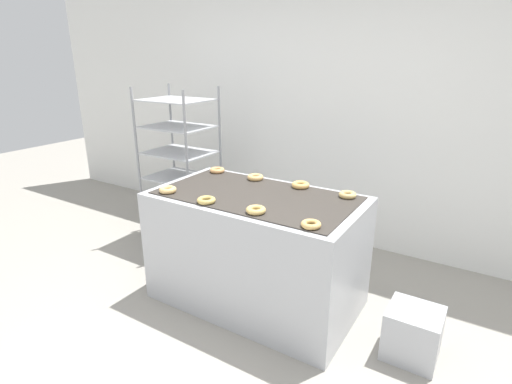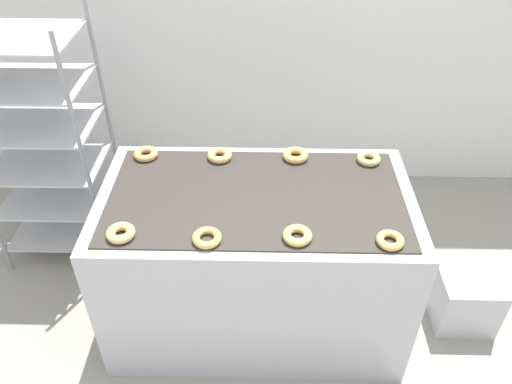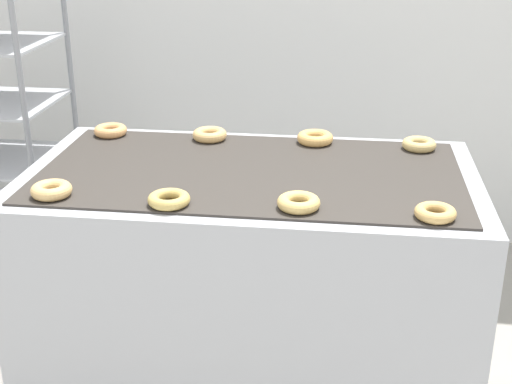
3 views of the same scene
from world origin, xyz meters
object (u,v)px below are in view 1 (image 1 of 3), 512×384
Objects in this scene: baking_rack_cart at (180,165)px; donut_near_midright at (256,210)px; fryer_machine at (256,249)px; glaze_bin at (413,333)px; donut_near_right at (311,224)px; donut_near_left at (168,190)px; donut_near_midleft at (206,200)px; donut_far_right at (348,195)px; donut_far_midleft at (255,177)px; donut_far_left at (217,170)px; donut_far_midright at (301,185)px.

baking_rack_cart is 1.71m from donut_near_midright.
fryer_machine is 0.59m from donut_near_midright.
glaze_bin is at bearing 16.59° from donut_near_midright.
donut_near_right is at bearing -25.88° from baking_rack_cart.
donut_near_left is 0.38m from donut_near_midleft.
donut_far_right reaches higher than donut_near_midleft.
fryer_machine is 1.45m from baking_rack_cart.
donut_near_midright is 1.04× the size of donut_far_right.
donut_near_midright is (1.46, -0.88, 0.11)m from baking_rack_cart.
donut_far_right is (0.80, 0.63, 0.00)m from donut_near_midleft.
baking_rack_cart reaches higher than donut_near_right.
donut_near_midleft is 0.64m from donut_far_midleft.
donut_near_right reaches higher than glaze_bin.
donut_near_right is 0.62m from donut_far_right.
donut_near_left is at bearing -121.85° from donut_far_midleft.
glaze_bin is 2.64× the size of donut_far_left.
donut_far_midleft is at bearing -0.94° from donut_far_left.
donut_far_left is (-0.60, 0.32, 0.47)m from fryer_machine.
donut_near_left is at bearing -152.56° from fryer_machine.
baking_rack_cart is at bearing 170.15° from donut_far_midright.
donut_near_midleft is (-1.40, -0.32, 0.75)m from glaze_bin.
glaze_bin is at bearing -13.30° from baking_rack_cart.
donut_far_left is 0.94× the size of donut_far_midright.
donut_far_right is (-0.60, 0.30, 0.75)m from glaze_bin.
donut_near_midleft is 1.03× the size of donut_far_right.
donut_near_right is at bearing 0.09° from donut_near_midleft.
donut_far_midright reaches higher than donut_far_right.
donut_far_midright reaches higher than glaze_bin.
fryer_machine is at bearing -122.20° from donut_far_midright.
baking_rack_cart reaches higher than donut_far_left.
baking_rack_cart reaches higher than donut_near_midright.
baking_rack_cart is 4.65× the size of glaze_bin.
fryer_machine is 12.14× the size of donut_near_left.
donut_far_midleft is at bearing -178.66° from donut_far_midright.
donut_near_left is at bearing -141.50° from donut_far_midright.
fryer_machine is at bearing 57.43° from donut_near_midleft.
donut_far_right reaches higher than fryer_machine.
donut_far_left is 1.03× the size of donut_far_right.
donut_near_midleft is 1.00× the size of donut_near_midright.
donut_far_midleft is at bearing 89.58° from donut_near_midleft.
fryer_machine is at bearing 27.44° from donut_near_left.
donut_near_midright is (-1.01, -0.30, 0.75)m from glaze_bin.
donut_far_midleft and donut_far_midright have the same top height.
baking_rack_cart is 11.54× the size of donut_far_midright.
glaze_bin is 2.72× the size of donut_far_right.
fryer_machine is at bearing -24.51° from baking_rack_cart.
glaze_bin is 1.62m from donut_near_midleft.
fryer_machine is 11.97× the size of donut_near_midleft.
donut_near_right is (1.86, -0.90, 0.11)m from baking_rack_cart.
donut_far_left is at bearing -21.04° from baking_rack_cart.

